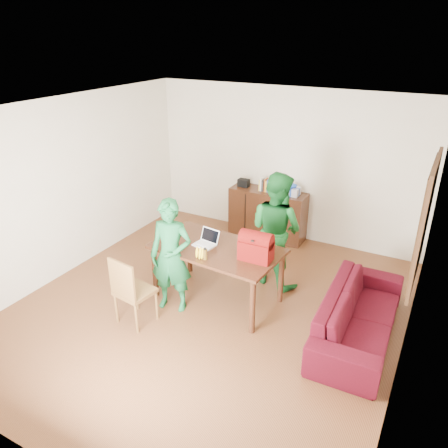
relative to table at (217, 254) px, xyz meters
The scene contains 10 objects.
room 0.61m from the table, 79.95° to the right, with size 5.20×5.70×2.90m.
table is the anchor object (origin of this frame).
chair 1.27m from the table, 124.85° to the right, with size 0.50×0.48×0.97m.
person_near 0.65m from the table, 133.12° to the right, with size 0.58×0.38×1.60m, color #13592C.
person_far 0.99m from the table, 57.04° to the left, with size 0.85×0.66×1.75m, color #145C22.
laptop 0.24m from the table, 169.10° to the right, with size 0.32×0.25×0.21m.
bananas 0.40m from the table, 97.40° to the right, with size 0.16×0.10×0.06m, color yellow, non-canonical shape.
bottle 0.41m from the table, 85.70° to the right, with size 0.06×0.06×0.17m, color #573C13.
red_bag 0.66m from the table, ahead, with size 0.42×0.25×0.31m, color #690E07.
sofa 2.01m from the table, ahead, with size 2.09×0.82×0.61m, color #3C0710.
Camera 1 is at (2.59, -4.37, 3.58)m, focal length 35.00 mm.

